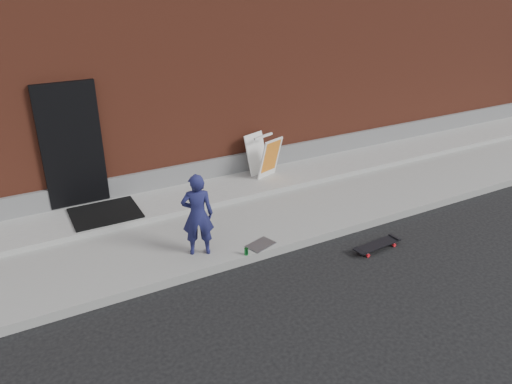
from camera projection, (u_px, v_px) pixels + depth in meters
ground at (283, 254)px, 8.17m from camera, size 80.00×80.00×0.00m
sidewalk at (241, 213)px, 9.33m from camera, size 20.00×3.00×0.15m
apron at (221, 190)px, 10.00m from camera, size 20.00×1.20×0.10m
building at (142, 43)px, 12.71m from camera, size 20.00×8.10×5.00m
child at (198, 215)px, 7.64m from camera, size 0.57×0.48×1.35m
skateboard at (377, 245)px, 8.27m from camera, size 0.88×0.29×0.10m
pizza_sign at (264, 156)px, 10.38m from camera, size 0.70×0.76×0.88m
soda_can at (246, 252)px, 7.84m from camera, size 0.07×0.07×0.12m
doormat at (105, 213)px, 8.92m from camera, size 1.18×0.96×0.03m
utility_plate at (261, 245)px, 8.13m from camera, size 0.53×0.42×0.01m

